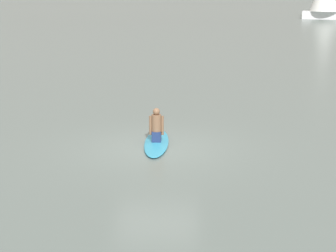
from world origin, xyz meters
TOP-DOWN VIEW (x-y plane):
  - ground_plane at (0.00, 0.00)m, footprint 400.00×400.00m
  - surfboard at (0.46, 0.03)m, footprint 3.18×0.79m
  - person_paddler at (0.46, 0.03)m, footprint 0.34×0.45m

SIDE VIEW (x-z plane):
  - ground_plane at x=0.00m, z-range 0.00..0.00m
  - surfboard at x=0.46m, z-range 0.00..0.10m
  - person_paddler at x=0.46m, z-range 0.05..1.07m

